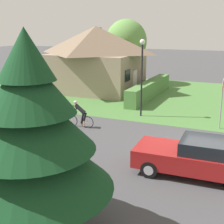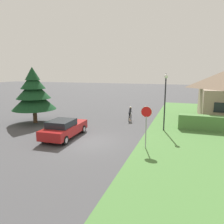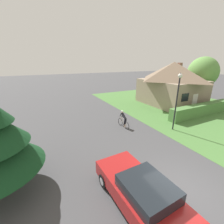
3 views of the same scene
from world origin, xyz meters
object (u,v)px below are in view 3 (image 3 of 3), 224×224
(sedan_left_lane, at_px, (140,192))
(street_lamp, at_px, (178,93))
(cottage_house, at_px, (172,83))
(cyclist, at_px, (124,120))
(deciduous_tree_right, at_px, (203,72))

(sedan_left_lane, height_order, street_lamp, street_lamp)
(cottage_house, relative_size, cyclist, 4.71)
(cottage_house, relative_size, deciduous_tree_right, 1.25)
(sedan_left_lane, xyz_separation_m, street_lamp, (6.99, 4.59, 2.52))
(sedan_left_lane, xyz_separation_m, deciduous_tree_right, (18.11, 9.98, 3.42))
(sedan_left_lane, bearing_deg, cyclist, -28.24)
(sedan_left_lane, xyz_separation_m, cyclist, (3.42, 6.97, 0.00))
(cottage_house, bearing_deg, street_lamp, -136.21)
(cottage_house, relative_size, street_lamp, 1.63)
(cottage_house, bearing_deg, sedan_left_lane, -141.70)
(street_lamp, relative_size, deciduous_tree_right, 0.77)
(sedan_left_lane, relative_size, street_lamp, 0.94)
(sedan_left_lane, distance_m, street_lamp, 8.74)
(cyclist, relative_size, deciduous_tree_right, 0.27)
(cyclist, bearing_deg, cottage_house, -72.35)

